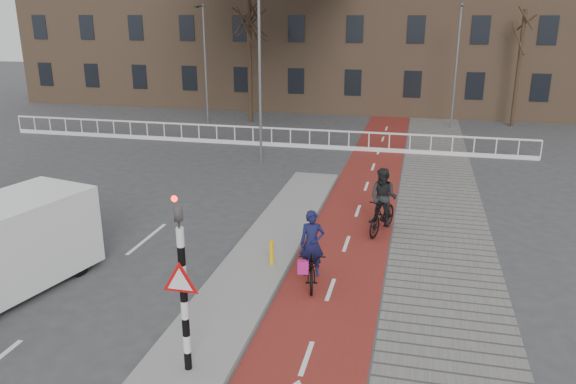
# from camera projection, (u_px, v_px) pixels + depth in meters

# --- Properties ---
(ground) EXTENTS (120.00, 120.00, 0.00)m
(ground) POSITION_uv_depth(u_px,v_px,m) (249.00, 324.00, 12.46)
(ground) COLOR #38383A
(ground) RESTS_ON ground
(bike_lane) EXTENTS (2.50, 60.00, 0.01)m
(bike_lane) POSITION_uv_depth(u_px,v_px,m) (364.00, 194.00, 21.40)
(bike_lane) COLOR maroon
(bike_lane) RESTS_ON ground
(sidewalk) EXTENTS (3.00, 60.00, 0.01)m
(sidewalk) POSITION_uv_depth(u_px,v_px,m) (439.00, 199.00, 20.79)
(sidewalk) COLOR slate
(sidewalk) RESTS_ON ground
(curb_island) EXTENTS (1.80, 16.00, 0.12)m
(curb_island) POSITION_uv_depth(u_px,v_px,m) (267.00, 248.00, 16.31)
(curb_island) COLOR gray
(curb_island) RESTS_ON ground
(traffic_signal) EXTENTS (0.80, 0.80, 3.68)m
(traffic_signal) POSITION_uv_depth(u_px,v_px,m) (182.00, 280.00, 10.12)
(traffic_signal) COLOR black
(traffic_signal) RESTS_ON curb_island
(bollard) EXTENTS (0.12, 0.12, 0.69)m
(bollard) POSITION_uv_depth(u_px,v_px,m) (272.00, 253.00, 15.03)
(bollard) COLOR #F7B60D
(bollard) RESTS_ON curb_island
(cyclist_near) EXTENTS (1.02, 1.95, 1.94)m
(cyclist_near) POSITION_uv_depth(u_px,v_px,m) (312.00, 260.00, 14.13)
(cyclist_near) COLOR black
(cyclist_near) RESTS_ON bike_lane
(cyclist_far) EXTENTS (1.12, 2.02, 2.07)m
(cyclist_far) POSITION_uv_depth(u_px,v_px,m) (383.00, 207.00, 17.37)
(cyclist_far) COLOR black
(cyclist_far) RESTS_ON bike_lane
(railing) EXTENTS (28.00, 0.10, 0.99)m
(railing) POSITION_uv_depth(u_px,v_px,m) (253.00, 139.00, 29.22)
(railing) COLOR silver
(railing) RESTS_ON ground
(tree_mid) EXTENTS (0.29, 0.29, 7.39)m
(tree_mid) POSITION_uv_depth(u_px,v_px,m) (250.00, 62.00, 34.56)
(tree_mid) COLOR black
(tree_mid) RESTS_ON ground
(tree_right) EXTENTS (0.23, 0.23, 6.81)m
(tree_right) POSITION_uv_depth(u_px,v_px,m) (518.00, 69.00, 33.20)
(tree_right) COLOR black
(tree_right) RESTS_ON ground
(streetlight_near) EXTENTS (0.12, 0.12, 8.18)m
(streetlight_near) POSITION_uv_depth(u_px,v_px,m) (260.00, 73.00, 24.57)
(streetlight_near) COLOR slate
(streetlight_near) RESTS_ON ground
(streetlight_left) EXTENTS (0.12, 0.12, 7.07)m
(streetlight_left) POSITION_uv_depth(u_px,v_px,m) (206.00, 66.00, 34.09)
(streetlight_left) COLOR slate
(streetlight_left) RESTS_ON ground
(streetlight_right) EXTENTS (0.12, 0.12, 7.11)m
(streetlight_right) POSITION_uv_depth(u_px,v_px,m) (456.00, 67.00, 32.68)
(streetlight_right) COLOR slate
(streetlight_right) RESTS_ON ground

